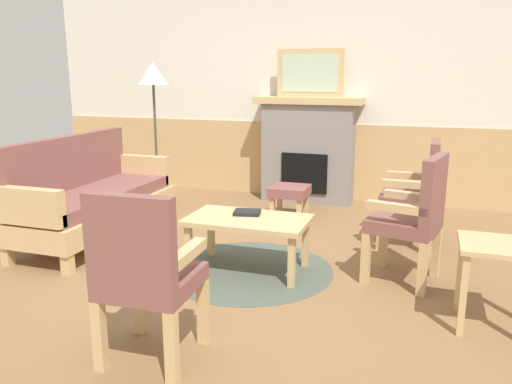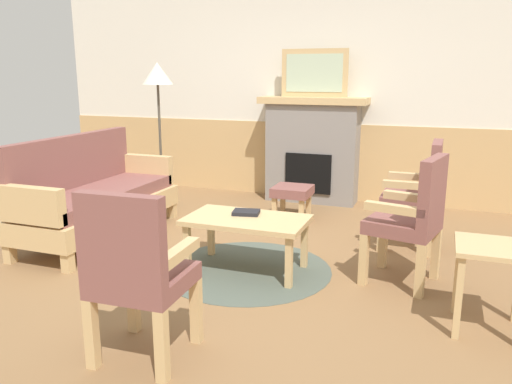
{
  "view_description": "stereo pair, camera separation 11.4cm",
  "coord_description": "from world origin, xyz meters",
  "px_view_note": "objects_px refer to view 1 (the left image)",
  "views": [
    {
      "loc": [
        1.38,
        -3.71,
        1.56
      ],
      "look_at": [
        0.0,
        0.35,
        0.55
      ],
      "focal_mm": 35.56,
      "sensor_mm": 36.0,
      "label": 1
    },
    {
      "loc": [
        1.48,
        -3.67,
        1.56
      ],
      "look_at": [
        0.0,
        0.35,
        0.55
      ],
      "focal_mm": 35.56,
      "sensor_mm": 36.0,
      "label": 2
    }
  ],
  "objects_px": {
    "fireplace": "(308,149)",
    "armchair_by_window_left": "(417,189)",
    "side_table": "(496,261)",
    "footstool": "(289,193)",
    "armchair_near_fireplace": "(414,214)",
    "coffee_table": "(248,224)",
    "framed_picture": "(310,73)",
    "armchair_front_left": "(144,270)",
    "book_on_table": "(247,212)",
    "floor_lamp_by_couch": "(153,83)",
    "couch": "(93,198)"
  },
  "relations": [
    {
      "from": "fireplace",
      "to": "armchair_by_window_left",
      "type": "xyz_separation_m",
      "value": [
        1.32,
        -1.38,
        -0.11
      ]
    },
    {
      "from": "armchair_by_window_left",
      "to": "side_table",
      "type": "relative_size",
      "value": 1.78
    },
    {
      "from": "footstool",
      "to": "armchair_near_fireplace",
      "type": "distance_m",
      "value": 1.94
    },
    {
      "from": "fireplace",
      "to": "coffee_table",
      "type": "relative_size",
      "value": 1.35
    },
    {
      "from": "fireplace",
      "to": "framed_picture",
      "type": "height_order",
      "value": "framed_picture"
    },
    {
      "from": "armchair_near_fireplace",
      "to": "armchair_front_left",
      "type": "distance_m",
      "value": 2.09
    },
    {
      "from": "fireplace",
      "to": "armchair_near_fireplace",
      "type": "height_order",
      "value": "fireplace"
    },
    {
      "from": "coffee_table",
      "to": "armchair_front_left",
      "type": "height_order",
      "value": "armchair_front_left"
    },
    {
      "from": "framed_picture",
      "to": "footstool",
      "type": "height_order",
      "value": "framed_picture"
    },
    {
      "from": "framed_picture",
      "to": "footstool",
      "type": "relative_size",
      "value": 2.0
    },
    {
      "from": "framed_picture",
      "to": "armchair_by_window_left",
      "type": "relative_size",
      "value": 0.82
    },
    {
      "from": "book_on_table",
      "to": "side_table",
      "type": "height_order",
      "value": "side_table"
    },
    {
      "from": "coffee_table",
      "to": "armchair_near_fireplace",
      "type": "height_order",
      "value": "armchair_near_fireplace"
    },
    {
      "from": "framed_picture",
      "to": "footstool",
      "type": "distance_m",
      "value": 1.53
    },
    {
      "from": "fireplace",
      "to": "book_on_table",
      "type": "height_order",
      "value": "fireplace"
    },
    {
      "from": "armchair_near_fireplace",
      "to": "framed_picture",
      "type": "bearing_deg",
      "value": 120.56
    },
    {
      "from": "floor_lamp_by_couch",
      "to": "fireplace",
      "type": "bearing_deg",
      "value": 24.17
    },
    {
      "from": "coffee_table",
      "to": "floor_lamp_by_couch",
      "type": "bearing_deg",
      "value": 136.52
    },
    {
      "from": "armchair_by_window_left",
      "to": "armchair_front_left",
      "type": "xyz_separation_m",
      "value": [
        -1.31,
        -2.49,
        0.0
      ]
    },
    {
      "from": "book_on_table",
      "to": "side_table",
      "type": "bearing_deg",
      "value": -15.43
    },
    {
      "from": "framed_picture",
      "to": "coffee_table",
      "type": "height_order",
      "value": "framed_picture"
    },
    {
      "from": "side_table",
      "to": "fireplace",
      "type": "bearing_deg",
      "value": 122.98
    },
    {
      "from": "couch",
      "to": "armchair_near_fireplace",
      "type": "xyz_separation_m",
      "value": [
        2.93,
        -0.13,
        0.14
      ]
    },
    {
      "from": "armchair_near_fireplace",
      "to": "floor_lamp_by_couch",
      "type": "xyz_separation_m",
      "value": [
        -3.01,
        1.49,
        0.91
      ]
    },
    {
      "from": "coffee_table",
      "to": "armchair_by_window_left",
      "type": "relative_size",
      "value": 0.98
    },
    {
      "from": "coffee_table",
      "to": "fireplace",
      "type": "bearing_deg",
      "value": 91.8
    },
    {
      "from": "footstool",
      "to": "armchair_front_left",
      "type": "height_order",
      "value": "armchair_front_left"
    },
    {
      "from": "book_on_table",
      "to": "footstool",
      "type": "bearing_deg",
      "value": 91.54
    },
    {
      "from": "armchair_near_fireplace",
      "to": "armchair_by_window_left",
      "type": "height_order",
      "value": "same"
    },
    {
      "from": "coffee_table",
      "to": "armchair_by_window_left",
      "type": "distance_m",
      "value": 1.63
    },
    {
      "from": "coffee_table",
      "to": "armchair_front_left",
      "type": "xyz_separation_m",
      "value": [
        -0.07,
        -1.45,
        0.15
      ]
    },
    {
      "from": "fireplace",
      "to": "armchair_by_window_left",
      "type": "height_order",
      "value": "fireplace"
    },
    {
      "from": "couch",
      "to": "armchair_near_fireplace",
      "type": "height_order",
      "value": "same"
    },
    {
      "from": "couch",
      "to": "coffee_table",
      "type": "height_order",
      "value": "couch"
    },
    {
      "from": "footstool",
      "to": "fireplace",
      "type": "bearing_deg",
      "value": 89.74
    },
    {
      "from": "armchair_by_window_left",
      "to": "coffee_table",
      "type": "bearing_deg",
      "value": -140.2
    },
    {
      "from": "footstool",
      "to": "armchair_near_fireplace",
      "type": "relative_size",
      "value": 0.41
    },
    {
      "from": "fireplace",
      "to": "armchair_by_window_left",
      "type": "distance_m",
      "value": 1.92
    },
    {
      "from": "framed_picture",
      "to": "book_on_table",
      "type": "xyz_separation_m",
      "value": [
        0.04,
        -2.33,
        -1.1
      ]
    },
    {
      "from": "footstool",
      "to": "floor_lamp_by_couch",
      "type": "xyz_separation_m",
      "value": [
        -1.68,
        0.1,
        1.17
      ]
    },
    {
      "from": "side_table",
      "to": "book_on_table",
      "type": "bearing_deg",
      "value": 164.57
    },
    {
      "from": "fireplace",
      "to": "coffee_table",
      "type": "bearing_deg",
      "value": -88.2
    },
    {
      "from": "fireplace",
      "to": "armchair_front_left",
      "type": "distance_m",
      "value": 3.87
    },
    {
      "from": "couch",
      "to": "coffee_table",
      "type": "relative_size",
      "value": 1.88
    },
    {
      "from": "framed_picture",
      "to": "footstool",
      "type": "bearing_deg",
      "value": -90.26
    },
    {
      "from": "book_on_table",
      "to": "floor_lamp_by_couch",
      "type": "relative_size",
      "value": 0.13
    },
    {
      "from": "book_on_table",
      "to": "floor_lamp_by_couch",
      "type": "distance_m",
      "value": 2.53
    },
    {
      "from": "side_table",
      "to": "floor_lamp_by_couch",
      "type": "xyz_separation_m",
      "value": [
        -3.51,
        2.07,
        1.02
      ]
    },
    {
      "from": "armchair_front_left",
      "to": "couch",
      "type": "bearing_deg",
      "value": 132.71
    },
    {
      "from": "armchair_by_window_left",
      "to": "armchair_near_fireplace",
      "type": "bearing_deg",
      "value": -89.87
    }
  ]
}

